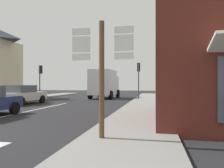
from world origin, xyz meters
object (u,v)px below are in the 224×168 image
at_px(delivery_truck, 104,83).
at_px(traffic_light_far_right, 139,72).
at_px(route_sign_post, 102,70).
at_px(traffic_light_far_left, 40,74).
at_px(sedan_far, 22,94).

relative_size(delivery_truck, traffic_light_far_right, 1.35).
height_order(delivery_truck, traffic_light_far_right, traffic_light_far_right).
distance_m(delivery_truck, route_sign_post, 18.64).
relative_size(route_sign_post, traffic_light_far_right, 0.84).
relative_size(route_sign_post, traffic_light_far_left, 0.88).
bearing_deg(traffic_light_far_left, traffic_light_far_right, 3.98).
xyz_separation_m(delivery_truck, route_sign_post, (4.06, -18.19, 0.26)).
bearing_deg(delivery_truck, traffic_light_far_right, -2.41).
relative_size(sedan_far, traffic_light_far_right, 1.13).
distance_m(route_sign_post, traffic_light_far_left, 20.56).
distance_m(delivery_truck, traffic_light_far_right, 3.91).
relative_size(traffic_light_far_right, traffic_light_far_left, 1.05).
bearing_deg(delivery_truck, traffic_light_far_left, -172.67).
relative_size(delivery_truck, route_sign_post, 1.59).
xyz_separation_m(traffic_light_far_right, traffic_light_far_left, (-10.77, -0.75, -0.13)).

